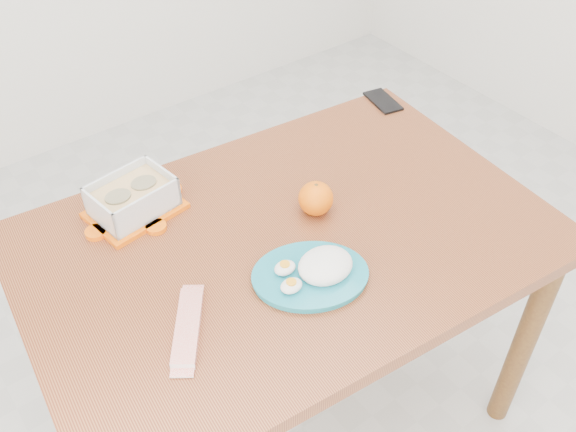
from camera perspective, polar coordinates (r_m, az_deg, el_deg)
ground at (r=2.16m, az=3.95°, el=-13.76°), size 3.50×3.50×0.00m
dining_table at (r=1.57m, az=0.00°, el=-4.28°), size 1.28×0.91×0.75m
food_container at (r=1.57m, az=-13.63°, el=1.54°), size 0.23×0.19×0.09m
orange_fruit at (r=1.53m, az=2.49°, el=1.57°), size 0.08×0.08×0.08m
rice_plate at (r=1.39m, az=2.42°, el=-4.86°), size 0.34×0.34×0.07m
candy_bar at (r=1.32m, az=-8.90°, el=-9.72°), size 0.15×0.18×0.02m
smartphone at (r=1.98m, az=8.44°, el=10.07°), size 0.09×0.14×0.01m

